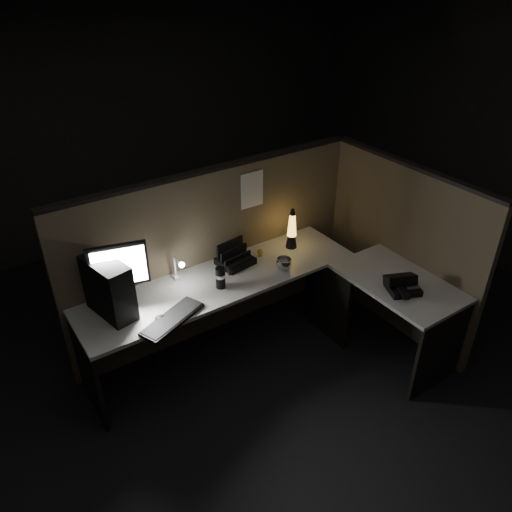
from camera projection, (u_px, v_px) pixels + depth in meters
floor at (279, 385)px, 3.96m from camera, size 6.00×6.00×0.00m
room_shell at (286, 199)px, 3.12m from camera, size 6.00×6.00×6.00m
partition_back at (216, 254)px, 4.23m from camera, size 2.66×0.06×1.50m
partition_right at (399, 250)px, 4.28m from camera, size 0.06×1.66×1.50m
desk at (280, 303)px, 3.92m from camera, size 2.60×1.60×0.73m
pc_tower at (109, 288)px, 3.47m from camera, size 0.26×0.43×0.43m
monitor at (119, 271)px, 3.46m from camera, size 0.40×0.18×0.53m
keyboard at (172, 319)px, 3.49m from camera, size 0.53×0.35×0.02m
mouse at (161, 318)px, 3.50m from camera, size 0.10×0.08×0.03m
clip_lamp at (179, 269)px, 3.82m from camera, size 0.04×0.18×0.23m
organizer at (235, 258)px, 4.11m from camera, size 0.30×0.27×0.20m
lava_lamp at (292, 232)px, 4.29m from camera, size 0.10×0.10×0.37m
travel_mug at (220, 278)px, 3.80m from camera, size 0.08×0.08×0.17m
steel_mug at (284, 264)px, 4.03m from camera, size 0.14×0.14×0.10m
figurine at (260, 252)px, 4.21m from camera, size 0.05×0.05×0.05m
pinned_paper at (252, 190)px, 4.10m from camera, size 0.22×0.00×0.31m
desk_phone at (402, 285)px, 3.78m from camera, size 0.29×0.29×0.14m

